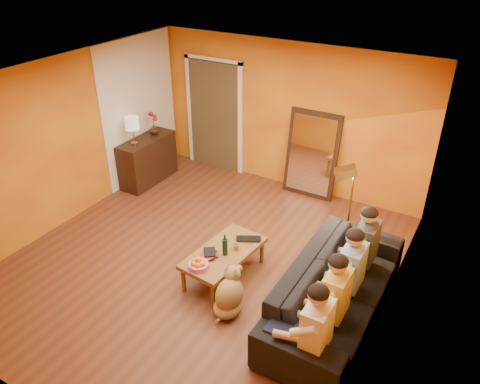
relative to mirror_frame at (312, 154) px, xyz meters
The scene contains 27 objects.
room_shell 2.39m from the mirror_frame, 103.68° to the right, with size 5.00×5.50×2.60m.
white_accent 3.21m from the mirror_frame, 163.83° to the right, with size 0.02×1.90×2.58m, color white.
doorway_recess 2.08m from the mirror_frame, behind, with size 1.06×0.30×2.10m, color #3F2D19.
door_jamb_left 2.64m from the mirror_frame, behind, with size 0.08×0.06×2.20m, color white.
door_jamb_right 1.51m from the mirror_frame, behind, with size 0.08×0.06×2.20m, color white.
door_header 2.46m from the mirror_frame, behind, with size 1.22×0.06×0.08m, color white.
mirror_frame is the anchor object (origin of this frame).
mirror_glass 0.04m from the mirror_frame, 90.00° to the right, with size 0.78×0.02×1.36m, color white.
sideboard 3.01m from the mirror_frame, 158.84° to the right, with size 0.44×1.18×0.85m, color black.
table_lamp 3.13m from the mirror_frame, 153.68° to the right, with size 0.24×0.24×0.51m, color beige, non-canonical shape.
sofa 3.05m from the mirror_frame, 61.35° to the right, with size 1.01×2.58×0.75m, color black.
coffee_table 2.79m from the mirror_frame, 91.97° to the right, with size 0.62×1.22×0.42m, color brown, non-canonical shape.
floor_lamp 1.95m from the mirror_frame, 52.38° to the right, with size 0.30×0.24×1.44m, color #AB7B32, non-canonical shape.
dog 3.33m from the mirror_frame, 84.40° to the right, with size 0.34×0.53×0.62m, color #A6874B, non-canonical shape.
person_far_left 3.98m from the mirror_frame, 66.61° to the right, with size 0.70×0.44×1.22m, color white, non-canonical shape.
person_mid_left 3.49m from the mirror_frame, 63.02° to the right, with size 0.70×0.44×1.22m, color gold, non-canonical shape.
person_mid_right 3.01m from the mirror_frame, 58.25° to the right, with size 0.70×0.44×1.22m, color #7C9CC0, non-canonical shape.
person_far_right 2.56m from the mirror_frame, 51.74° to the right, with size 0.70×0.44×1.22m, color #303034, non-canonical shape.
fruit_bowl 3.20m from the mirror_frame, 93.49° to the right, with size 0.26×0.26×0.16m, color #DC4D9A, non-canonical shape.
wine_bottle 2.79m from the mirror_frame, 90.91° to the right, with size 0.07×0.07×0.31m, color black.
tumbler 2.64m from the mirror_frame, 89.44° to the right, with size 0.09×0.09×0.08m, color #B27F3F.
laptop 2.41m from the mirror_frame, 87.94° to the right, with size 0.34×0.22×0.03m, color black.
book_lower 2.97m from the mirror_frame, 95.33° to the right, with size 0.16×0.22×0.02m, color black.
book_mid 2.96m from the mirror_frame, 95.16° to the right, with size 0.16×0.22×0.02m, color #B6141B.
book_upper 2.98m from the mirror_frame, 95.31° to the right, with size 0.15×0.21×0.02m, color black.
vase 2.92m from the mirror_frame, 163.43° to the right, with size 0.18×0.18×0.18m, color black.
flowers 2.94m from the mirror_frame, 163.43° to the right, with size 0.17×0.17×0.45m, color #B6141B, non-canonical shape.
Camera 1 is at (3.17, -4.35, 4.20)m, focal length 35.00 mm.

